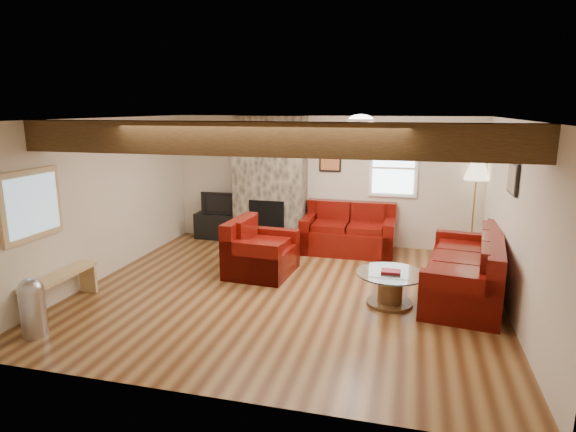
# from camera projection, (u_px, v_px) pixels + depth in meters

# --- Properties ---
(room) EXTENTS (8.00, 8.00, 8.00)m
(room) POSITION_uv_depth(u_px,v_px,m) (287.00, 209.00, 6.82)
(room) COLOR #532D16
(room) RESTS_ON ground
(floor) EXTENTS (6.00, 6.00, 0.00)m
(floor) POSITION_uv_depth(u_px,v_px,m) (287.00, 291.00, 7.10)
(floor) COLOR #532D16
(floor) RESTS_ON ground
(oak_beam) EXTENTS (6.00, 0.36, 0.38)m
(oak_beam) POSITION_uv_depth(u_px,v_px,m) (260.00, 139.00, 5.41)
(oak_beam) COLOR #341F0F
(oak_beam) RESTS_ON room
(chimney_breast) EXTENTS (1.40, 0.67, 2.50)m
(chimney_breast) POSITION_uv_depth(u_px,v_px,m) (270.00, 182.00, 9.43)
(chimney_breast) COLOR #3D382F
(chimney_breast) RESTS_ON floor
(back_window) EXTENTS (0.90, 0.08, 1.10)m
(back_window) POSITION_uv_depth(u_px,v_px,m) (393.00, 168.00, 8.99)
(back_window) COLOR white
(back_window) RESTS_ON room
(hatch_window) EXTENTS (0.08, 1.00, 0.90)m
(hatch_window) POSITION_uv_depth(u_px,v_px,m) (32.00, 205.00, 6.08)
(hatch_window) COLOR tan
(hatch_window) RESTS_ON room
(ceiling_dome) EXTENTS (0.40, 0.40, 0.18)m
(ceiling_dome) POSITION_uv_depth(u_px,v_px,m) (361.00, 122.00, 7.19)
(ceiling_dome) COLOR #F0E0CC
(ceiling_dome) RESTS_ON room
(artwork_back) EXTENTS (0.42, 0.06, 0.52)m
(artwork_back) POSITION_uv_depth(u_px,v_px,m) (330.00, 158.00, 9.25)
(artwork_back) COLOR black
(artwork_back) RESTS_ON room
(artwork_right) EXTENTS (0.06, 0.55, 0.42)m
(artwork_right) POSITION_uv_depth(u_px,v_px,m) (512.00, 178.00, 6.28)
(artwork_right) COLOR black
(artwork_right) RESTS_ON room
(sofa_three) EXTENTS (1.29, 2.46, 0.91)m
(sofa_three) POSITION_uv_depth(u_px,v_px,m) (464.00, 265.00, 6.89)
(sofa_three) COLOR #410604
(sofa_three) RESTS_ON floor
(loveseat) EXTENTS (1.69, 0.97, 0.90)m
(loveseat) POSITION_uv_depth(u_px,v_px,m) (348.00, 229.00, 8.96)
(loveseat) COLOR #410604
(loveseat) RESTS_ON floor
(armchair_red) EXTENTS (1.04, 1.17, 0.89)m
(armchair_red) POSITION_uv_depth(u_px,v_px,m) (261.00, 247.00, 7.78)
(armchair_red) COLOR #410604
(armchair_red) RESTS_ON floor
(coffee_table) EXTENTS (0.94, 0.94, 0.49)m
(coffee_table) POSITION_uv_depth(u_px,v_px,m) (390.00, 289.00, 6.58)
(coffee_table) COLOR #4B2C18
(coffee_table) RESTS_ON floor
(tv_cabinet) EXTENTS (1.06, 0.42, 0.53)m
(tv_cabinet) POSITION_uv_depth(u_px,v_px,m) (222.00, 226.00, 9.93)
(tv_cabinet) COLOR black
(tv_cabinet) RESTS_ON floor
(television) EXTENTS (0.78, 0.10, 0.45)m
(television) POSITION_uv_depth(u_px,v_px,m) (221.00, 203.00, 9.82)
(television) COLOR black
(television) RESTS_ON tv_cabinet
(floor_lamp) EXTENTS (0.44, 0.44, 1.72)m
(floor_lamp) POSITION_uv_depth(u_px,v_px,m) (477.00, 176.00, 8.50)
(floor_lamp) COLOR tan
(floor_lamp) RESTS_ON floor
(pine_bench) EXTENTS (0.29, 1.24, 0.46)m
(pine_bench) POSITION_uv_depth(u_px,v_px,m) (61.00, 291.00, 6.50)
(pine_bench) COLOR tan
(pine_bench) RESTS_ON floor
(pedal_bin) EXTENTS (0.38, 0.38, 0.72)m
(pedal_bin) POSITION_uv_depth(u_px,v_px,m) (33.00, 307.00, 5.65)
(pedal_bin) COLOR #B3B4B9
(pedal_bin) RESTS_ON floor
(coal_bucket) EXTENTS (0.31, 0.31, 0.29)m
(coal_bucket) POSITION_uv_depth(u_px,v_px,m) (292.00, 245.00, 8.96)
(coal_bucket) COLOR slate
(coal_bucket) RESTS_ON floor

